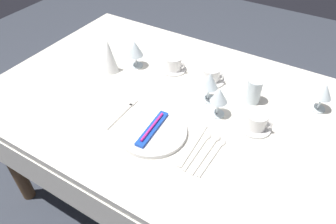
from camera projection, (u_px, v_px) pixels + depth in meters
name	position (u px, v px, depth m)	size (l,w,h in m)	color
ground_plane	(181.00, 199.00, 1.87)	(6.00, 6.00, 0.00)	#383D47
dining_table	(186.00, 119.00, 1.43)	(1.80, 1.11, 0.74)	silver
dinner_plate	(152.00, 131.00, 1.25)	(0.28, 0.28, 0.02)	white
toothbrush_package	(152.00, 128.00, 1.24)	(0.05, 0.21, 0.02)	blue
fork_outer	(123.00, 112.00, 1.34)	(0.02, 0.21, 0.00)	beige
dinner_knife	(193.00, 146.00, 1.20)	(0.03, 0.24, 0.00)	beige
spoon_soup	(201.00, 146.00, 1.20)	(0.03, 0.22, 0.01)	beige
spoon_dessert	(209.00, 149.00, 1.19)	(0.03, 0.23, 0.01)	beige
spoon_tea	(215.00, 152.00, 1.17)	(0.03, 0.21, 0.01)	beige
saucer_left	(210.00, 80.00, 1.51)	(0.14, 0.14, 0.01)	white
coffee_cup_left	(211.00, 74.00, 1.49)	(0.11, 0.09, 0.06)	white
saucer_right	(173.00, 69.00, 1.58)	(0.13, 0.13, 0.01)	white
coffee_cup_right	(174.00, 63.00, 1.55)	(0.10, 0.08, 0.06)	white
saucer_far	(255.00, 127.00, 1.27)	(0.13, 0.13, 0.01)	white
coffee_cup_far	(257.00, 121.00, 1.25)	(0.11, 0.08, 0.06)	white
wine_glass_centre	(324.00, 92.00, 1.30)	(0.07, 0.07, 0.13)	silver
wine_glass_left	(135.00, 49.00, 1.55)	(0.08, 0.08, 0.14)	silver
wine_glass_right	(210.00, 82.00, 1.34)	(0.08, 0.08, 0.14)	silver
wine_glass_far	(219.00, 97.00, 1.27)	(0.07, 0.07, 0.14)	silver
drink_tumbler	(254.00, 93.00, 1.37)	(0.06, 0.06, 0.11)	silver
napkin_folded	(109.00, 56.00, 1.52)	(0.08, 0.08, 0.17)	white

